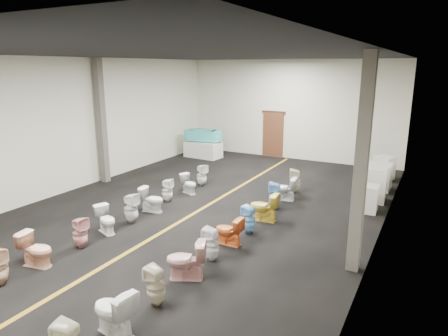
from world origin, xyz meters
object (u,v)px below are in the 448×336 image
at_px(toilet_right_5, 229,231).
at_px(toilet_right_9, 285,189).
at_px(appliance_crate_b, 373,184).
at_px(toilet_left_7, 167,190).
at_px(toilet_right_6, 249,219).
at_px(appliance_crate_a, 367,198).
at_px(toilet_left_8, 189,184).
at_px(toilet_right_7, 264,207).
at_px(toilet_right_4, 211,244).
at_px(toilet_right_2, 156,286).
at_px(toilet_right_3, 186,260).
at_px(toilet_right_10, 295,181).
at_px(toilet_left_9, 202,175).
at_px(toilet_right_8, 275,196).
at_px(display_table, 203,149).
at_px(bathtub, 203,135).
at_px(toilet_left_6, 152,200).
at_px(toilet_left_2, 36,250).
at_px(appliance_crate_d, 384,168).
at_px(toilet_left_4, 106,220).
at_px(toilet_left_5, 131,208).
at_px(toilet_left_3, 80,233).
at_px(toilet_right_1, 114,312).

relative_size(toilet_right_5, toilet_right_9, 0.94).
relative_size(appliance_crate_b, toilet_left_7, 1.47).
height_order(toilet_right_6, toilet_right_9, toilet_right_9).
height_order(appliance_crate_a, toilet_left_8, appliance_crate_a).
bearing_deg(toilet_left_8, toilet_right_7, -88.56).
bearing_deg(appliance_crate_b, toilet_right_4, -112.73).
height_order(appliance_crate_b, toilet_right_7, appliance_crate_b).
bearing_deg(toilet_right_4, toilet_right_2, -3.97).
height_order(toilet_right_3, toilet_right_10, toilet_right_10).
height_order(appliance_crate_b, toilet_right_3, appliance_crate_b).
bearing_deg(toilet_left_9, toilet_right_8, -91.64).
relative_size(toilet_left_7, toilet_right_4, 0.98).
bearing_deg(toilet_right_6, toilet_right_9, -162.11).
distance_m(toilet_left_9, toilet_right_3, 6.53).
bearing_deg(toilet_right_9, appliance_crate_a, 87.91).
distance_m(display_table, toilet_right_9, 6.91).
xyz_separation_m(bathtub, toilet_right_7, (5.65, -6.09, -0.66)).
bearing_deg(toilet_right_3, toilet_right_2, -23.31).
height_order(toilet_left_6, toilet_left_7, toilet_left_7).
distance_m(display_table, toilet_left_2, 11.07).
bearing_deg(appliance_crate_b, toilet_right_9, -152.93).
bearing_deg(toilet_right_8, appliance_crate_d, 137.09).
distance_m(toilet_left_2, toilet_left_4, 2.04).
bearing_deg(toilet_left_6, toilet_left_2, 170.25).
distance_m(toilet_right_3, toilet_right_10, 6.52).
height_order(toilet_left_5, toilet_right_5, toilet_left_5).
distance_m(toilet_left_6, toilet_right_8, 3.69).
height_order(display_table, toilet_left_3, toilet_left_3).
xyz_separation_m(toilet_left_7, toilet_right_2, (3.20, -4.73, 0.00)).
height_order(toilet_right_2, toilet_right_9, toilet_right_9).
xyz_separation_m(toilet_left_6, toilet_right_2, (3.07, -3.79, 0.01)).
distance_m(toilet_right_2, toilet_right_5, 2.86).
distance_m(toilet_right_1, toilet_right_4, 2.94).
bearing_deg(toilet_left_2, toilet_left_7, -9.86).
bearing_deg(toilet_right_9, toilet_left_6, -53.24).
xyz_separation_m(toilet_left_8, toilet_right_2, (3.07, -5.78, 0.04)).
bearing_deg(toilet_left_3, display_table, 18.48).
bearing_deg(toilet_left_9, toilet_right_5, -125.26).
relative_size(bathtub, toilet_left_6, 2.50).
xyz_separation_m(toilet_left_4, toilet_right_2, (3.14, -2.00, 0.02)).
bearing_deg(toilet_left_9, toilet_right_2, -139.07).
bearing_deg(toilet_right_1, toilet_right_8, -173.51).
height_order(toilet_left_8, toilet_right_5, toilet_right_5).
xyz_separation_m(appliance_crate_b, toilet_left_9, (-5.67, -1.17, -0.16)).
distance_m(toilet_right_1, toilet_right_10, 8.52).
bearing_deg(toilet_right_3, appliance_crate_a, 131.45).
xyz_separation_m(appliance_crate_b, toilet_right_6, (-2.39, -4.21, -0.18)).
relative_size(toilet_left_7, toilet_right_8, 0.90).
bearing_deg(toilet_right_1, toilet_right_3, -173.90).
bearing_deg(toilet_left_3, toilet_right_10, -21.40).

